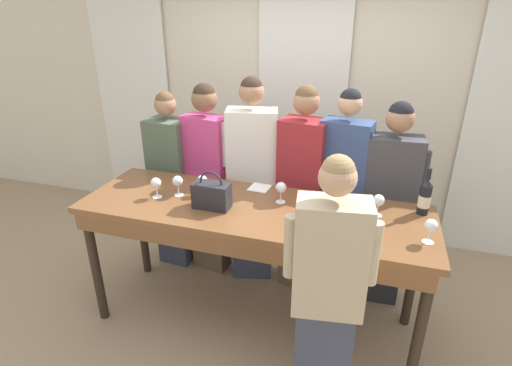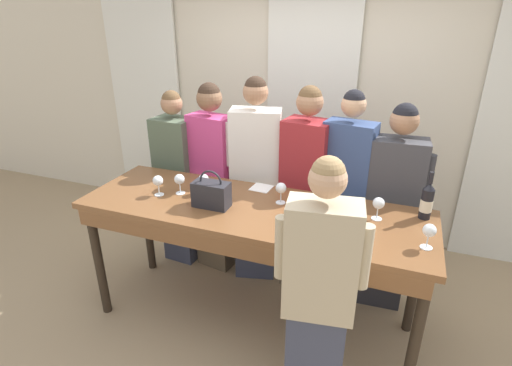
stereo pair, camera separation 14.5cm
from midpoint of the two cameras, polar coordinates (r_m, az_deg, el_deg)
ground_plane at (r=3.40m, az=0.79°, el=-18.88°), size 18.00×18.00×0.00m
wall_back at (r=4.26m, az=8.90°, el=11.17°), size 12.00×0.06×2.80m
curtain_panel_left at (r=5.00m, az=-14.62°, el=11.88°), size 0.90×0.03×2.69m
curtain_panel_center at (r=4.21m, az=8.66°, el=10.25°), size 0.90×0.03×2.69m
tasting_bar at (r=2.85m, az=0.70°, el=-5.65°), size 2.48×0.80×1.02m
wine_bottle at (r=2.87m, az=24.57°, el=-2.42°), size 0.08×0.08×0.33m
handbag at (r=2.79m, az=-4.93°, el=-1.56°), size 0.26×0.13×0.27m
wine_glass_front_left at (r=3.02m, az=-12.50°, el=0.23°), size 0.08×0.08×0.16m
wine_glass_front_mid at (r=2.53m, az=13.42°, el=-4.60°), size 0.08×0.08×0.16m
wine_glass_front_right at (r=2.99m, az=-6.12°, el=0.45°), size 0.08×0.08×0.16m
wine_glass_center_left at (r=3.01m, az=-9.53°, el=0.44°), size 0.08×0.08×0.16m
wine_glass_center_mid at (r=2.54m, az=25.05°, el=-6.28°), size 0.08×0.08×0.16m
wine_glass_center_right at (r=2.75m, az=18.56°, el=-2.89°), size 0.08×0.08×0.16m
wine_glass_back_left at (r=2.84m, az=5.06°, el=-0.85°), size 0.08×0.08×0.16m
napkin at (r=3.10m, az=2.12°, el=-0.71°), size 0.17×0.17×0.00m
guest_olive_jacket at (r=3.76m, az=-10.00°, el=0.55°), size 0.47×0.30×1.67m
guest_pink_top at (r=3.57m, az=-5.02°, el=0.90°), size 0.50×0.28×1.75m
guest_cream_sweater at (r=3.42m, az=1.16°, el=0.15°), size 0.53×0.34×1.83m
guest_striped_shirt at (r=3.32m, az=8.26°, el=-1.18°), size 0.48×0.32×1.78m
guest_navy_coat at (r=3.28m, az=13.78°, el=-2.01°), size 0.49×0.27×1.77m
guest_beige_cap at (r=3.29m, az=19.93°, el=-3.53°), size 0.52×0.26×1.70m
host_pouring at (r=2.25m, az=10.79°, el=-16.22°), size 0.49×0.26×1.69m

